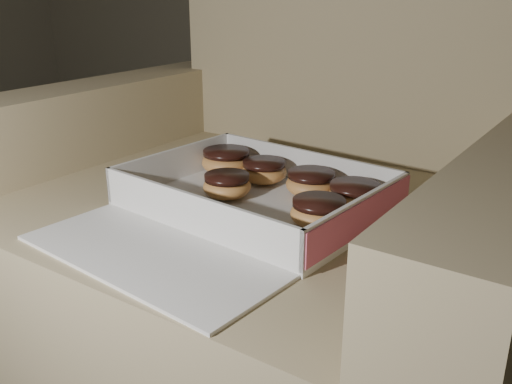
{
  "coord_description": "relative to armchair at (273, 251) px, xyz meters",
  "views": [
    {
      "loc": [
        0.74,
        0.24,
        0.77
      ],
      "look_at": [
        0.27,
        0.93,
        0.46
      ],
      "focal_mm": 40.0,
      "sensor_mm": 36.0,
      "label": 1
    }
  ],
  "objects": [
    {
      "name": "donut_a",
      "position": [
        0.17,
        -0.04,
        0.16
      ],
      "size": [
        0.08,
        0.08,
        0.04
      ],
      "color": "#DC914D",
      "rests_on": "bakery_box"
    },
    {
      "name": "donut_d",
      "position": [
        -0.01,
        -0.02,
        0.16
      ],
      "size": [
        0.08,
        0.08,
        0.04
      ],
      "color": "#DC914D",
      "rests_on": "bakery_box"
    },
    {
      "name": "donut_b",
      "position": [
        0.09,
        -0.03,
        0.16
      ],
      "size": [
        0.08,
        0.08,
        0.04
      ],
      "color": "#DC914D",
      "rests_on": "bakery_box"
    },
    {
      "name": "crumb_b",
      "position": [
        0.13,
        -0.24,
        0.14
      ],
      "size": [
        0.01,
        0.01,
        0.0
      ],
      "primitive_type": "ellipsoid",
      "color": "black",
      "rests_on": "bakery_box"
    },
    {
      "name": "armchair",
      "position": [
        0.0,
        0.0,
        0.0
      ],
      "size": [
        0.94,
        0.79,
        0.98
      ],
      "color": "tan",
      "rests_on": "floor"
    },
    {
      "name": "donut_e",
      "position": [
        -0.09,
        -0.02,
        0.16
      ],
      "size": [
        0.09,
        0.09,
        0.04
      ],
      "color": "#DC914D",
      "rests_on": "bakery_box"
    },
    {
      "name": "bakery_box",
      "position": [
        0.04,
        -0.15,
        0.14
      ],
      "size": [
        0.41,
        0.47,
        0.06
      ],
      "rotation": [
        0.0,
        0.0,
        -0.08
      ],
      "color": "silver",
      "rests_on": "armchair"
    },
    {
      "name": "crumb_a",
      "position": [
        -0.07,
        -0.2,
        0.14
      ],
      "size": [
        0.01,
        0.01,
        0.0
      ],
      "primitive_type": "ellipsoid",
      "color": "black",
      "rests_on": "bakery_box"
    },
    {
      "name": "crumb_d",
      "position": [
        0.2,
        -0.17,
        0.14
      ],
      "size": [
        0.01,
        0.01,
        0.0
      ],
      "primitive_type": "ellipsoid",
      "color": "black",
      "rests_on": "bakery_box"
    },
    {
      "name": "crumb_c",
      "position": [
        0.05,
        -0.15,
        0.14
      ],
      "size": [
        0.01,
        0.01,
        0.0
      ],
      "primitive_type": "ellipsoid",
      "color": "black",
      "rests_on": "bakery_box"
    },
    {
      "name": "donut_c",
      "position": [
        0.16,
        -0.13,
        0.16
      ],
      "size": [
        0.08,
        0.08,
        0.04
      ],
      "color": "#DC914D",
      "rests_on": "bakery_box"
    },
    {
      "name": "donut_f",
      "position": [
        -0.02,
        -0.11,
        0.16
      ],
      "size": [
        0.08,
        0.08,
        0.04
      ],
      "color": "#DC914D",
      "rests_on": "bakery_box"
    }
  ]
}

